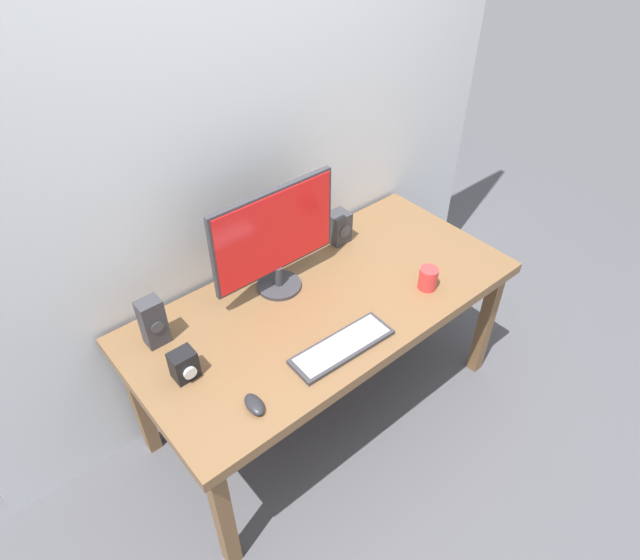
{
  "coord_description": "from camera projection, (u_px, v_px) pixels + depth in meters",
  "views": [
    {
      "loc": [
        -1.13,
        -1.29,
        2.28
      ],
      "look_at": [
        -0.03,
        0.0,
        0.84
      ],
      "focal_mm": 30.87,
      "sensor_mm": 36.0,
      "label": 1
    }
  ],
  "objects": [
    {
      "name": "speaker_left",
      "position": [
        153.0,
        322.0,
        2.06
      ],
      "size": [
        0.09,
        0.07,
        0.21
      ],
      "color": "#333338",
      "rests_on": "desk"
    },
    {
      "name": "ground_plane",
      "position": [
        325.0,
        403.0,
        2.78
      ],
      "size": [
        6.0,
        6.0,
        0.0
      ],
      "primitive_type": "plane",
      "color": "#4C4C51"
    },
    {
      "name": "wall_back",
      "position": [
        251.0,
        85.0,
        2.07
      ],
      "size": [
        2.78,
        0.04,
        3.0
      ],
      "primitive_type": "cube",
      "color": "silver",
      "rests_on": "ground_plane"
    },
    {
      "name": "speaker_right",
      "position": [
        339.0,
        227.0,
        2.58
      ],
      "size": [
        0.1,
        0.09,
        0.15
      ],
      "color": "#333338",
      "rests_on": "desk"
    },
    {
      "name": "coffee_mug",
      "position": [
        428.0,
        278.0,
        2.34
      ],
      "size": [
        0.08,
        0.08,
        0.1
      ],
      "primitive_type": "cylinder",
      "color": "red",
      "rests_on": "desk"
    },
    {
      "name": "desk",
      "position": [
        325.0,
        310.0,
        2.36
      ],
      "size": [
        1.67,
        0.8,
        0.72
      ],
      "color": "brown",
      "rests_on": "ground_plane"
    },
    {
      "name": "mouse",
      "position": [
        254.0,
        404.0,
        1.88
      ],
      "size": [
        0.07,
        0.11,
        0.03
      ],
      "primitive_type": "ellipsoid",
      "rotation": [
        0.0,
        0.0,
        -0.13
      ],
      "color": "#232328",
      "rests_on": "desk"
    },
    {
      "name": "monitor",
      "position": [
        275.0,
        237.0,
        2.21
      ],
      "size": [
        0.58,
        0.19,
        0.47
      ],
      "color": "#333338",
      "rests_on": "desk"
    },
    {
      "name": "keyboard_primary",
      "position": [
        342.0,
        347.0,
        2.09
      ],
      "size": [
        0.43,
        0.15,
        0.02
      ],
      "color": "#333338",
      "rests_on": "desk"
    },
    {
      "name": "audio_controller",
      "position": [
        184.0,
        365.0,
        1.96
      ],
      "size": [
        0.09,
        0.08,
        0.12
      ],
      "color": "black",
      "rests_on": "desk"
    }
  ]
}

